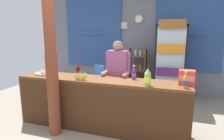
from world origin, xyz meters
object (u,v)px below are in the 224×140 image
Objects in this scene: soda_bottle_grape_soda at (134,73)px; soda_bottle_cola at (78,71)px; soda_bottle_lime_soda at (148,77)px; timber_post at (51,57)px; drink_fridge at (170,58)px; stall_counter at (97,100)px; snack_box_crackers at (187,77)px; pastry_tray at (46,73)px; plastic_lawn_chair at (96,79)px; banana_bunch at (81,77)px; shopkeeper at (118,71)px; soda_bottle_orange_soda at (185,81)px; bottle_shelf_rack at (137,71)px.

soda_bottle_cola is at bearing -170.27° from soda_bottle_grape_soda.
soda_bottle_grape_soda is at bearing 129.54° from soda_bottle_lime_soda.
timber_post is 2.90m from drink_fridge.
stall_counter is at bearing -119.57° from drink_fridge.
stall_counter is 1.48m from snack_box_crackers.
timber_post reaches higher than snack_box_crackers.
timber_post reaches higher than pastry_tray.
plastic_lawn_chair is at bearing 102.23° from soda_bottle_cola.
snack_box_crackers is 0.84× the size of banana_bunch.
soda_bottle_grape_soda is (1.31, -1.38, 0.52)m from plastic_lawn_chair.
stall_counter is at bearing -108.67° from shopkeeper.
soda_bottle_orange_soda is at bearing -82.98° from drink_fridge.
bottle_shelf_rack is 1.69m from shopkeeper.
soda_bottle_orange_soda is 1.63m from banana_bunch.
snack_box_crackers is at bearing 7.49° from stall_counter.
soda_bottle_cola is (-1.53, -1.87, -0.08)m from drink_fridge.
banana_bunch is at bearing -102.90° from bottle_shelf_rack.
soda_bottle_lime_soda reaches higher than banana_bunch.
drink_fridge is (1.12, 1.98, 0.53)m from stall_counter.
soda_bottle_lime_soda is (0.58, -2.30, 0.38)m from bottle_shelf_rack.
timber_post reaches higher than soda_bottle_orange_soda.
stall_counter is at bearing -65.85° from plastic_lawn_chair.
plastic_lawn_chair is at bearing 145.54° from snack_box_crackers.
shopkeeper is at bearing 152.93° from soda_bottle_orange_soda.
soda_bottle_orange_soda is (2.02, 0.28, -0.30)m from timber_post.
timber_post is 0.78m from pastry_tray.
shopkeeper is at bearing -92.58° from bottle_shelf_rack.
stall_counter is at bearing 25.76° from timber_post.
snack_box_crackers is (1.13, -2.05, 0.36)m from bottle_shelf_rack.
drink_fridge reaches higher than shopkeeper.
soda_bottle_cola reaches higher than snack_box_crackers.
timber_post reaches higher than plastic_lawn_chair.
drink_fridge is at bearing 71.94° from soda_bottle_grape_soda.
stall_counter is at bearing -96.81° from bottle_shelf_rack.
timber_post is 11.23× the size of soda_bottle_cola.
plastic_lawn_chair is at bearing -170.11° from drink_fridge.
stall_counter is 0.62m from soda_bottle_cola.
drink_fridge is 8.12× the size of soda_bottle_cola.
bottle_shelf_rack is at bearing 87.42° from shopkeeper.
plastic_lawn_chair is 1.61m from pastry_tray.
soda_bottle_grape_soda is at bearing -38.44° from shopkeeper.
soda_bottle_cola is (-1.78, 0.14, -0.00)m from soda_bottle_orange_soda.
bottle_shelf_rack is at bearing 56.07° from pastry_tray.
plastic_lawn_chair is (-0.74, 1.65, -0.07)m from stall_counter.
plastic_lawn_chair is 3.70× the size of snack_box_crackers.
plastic_lawn_chair is (-0.09, 1.96, -0.82)m from timber_post.
soda_bottle_lime_soda is at bearing -50.46° from soda_bottle_grape_soda.
timber_post is 2.17× the size of bottle_shelf_rack.
shopkeeper reaches higher than plastic_lawn_chair.
timber_post reaches higher than soda_bottle_grape_soda.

